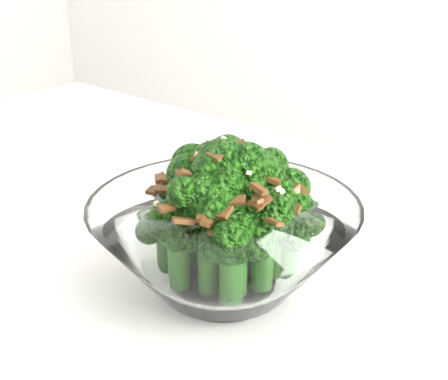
% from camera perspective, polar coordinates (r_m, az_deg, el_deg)
% --- Properties ---
extents(table, '(1.35, 1.04, 0.75)m').
position_cam_1_polar(table, '(0.53, -7.96, -16.25)').
color(table, white).
rests_on(table, ground).
extents(broccoli_dish, '(0.20, 0.20, 0.13)m').
position_cam_1_polar(broccoli_dish, '(0.47, 0.13, -4.09)').
color(broccoli_dish, white).
rests_on(broccoli_dish, table).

